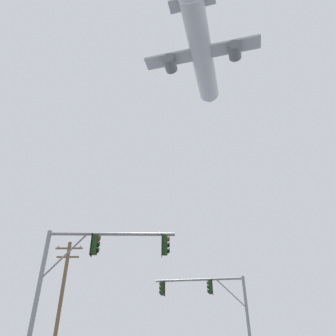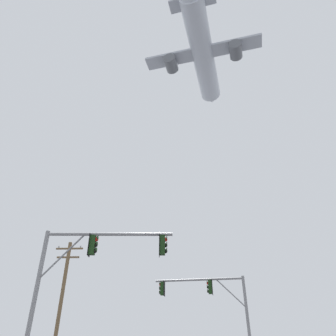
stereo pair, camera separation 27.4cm
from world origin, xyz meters
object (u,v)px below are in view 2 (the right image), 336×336
signal_pole_far (212,298)px  airplane (203,54)px  utility_pole (62,297)px  signal_pole_near (87,264)px

signal_pole_far → airplane: 48.83m
signal_pole_far → utility_pole: utility_pole is taller
signal_pole_near → utility_pole: (-4.69, 10.48, -0.00)m
signal_pole_far → signal_pole_near: bearing=-126.1°
signal_pole_near → airplane: 53.08m
airplane → signal_pole_far: bearing=-99.6°
signal_pole_far → utility_pole: (-11.15, 1.62, 0.35)m
utility_pole → airplane: bearing=48.1°
airplane → signal_pole_near: bearing=-109.7°
signal_pole_near → utility_pole: 11.48m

